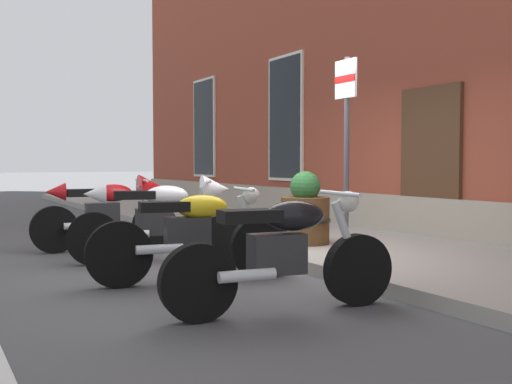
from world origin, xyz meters
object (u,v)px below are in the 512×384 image
at_px(motorcycle_red_sport, 112,209).
at_px(motorcycle_white_sport, 166,215).
at_px(motorcycle_yellow_naked, 194,235).
at_px(parking_sign, 346,127).
at_px(motorcycle_black_naked, 285,253).
at_px(barrel_planter, 305,214).

xyz_separation_m(motorcycle_red_sport, motorcycle_white_sport, (1.31, 0.28, 0.01)).
height_order(motorcycle_white_sport, motorcycle_yellow_naked, motorcycle_white_sport).
xyz_separation_m(motorcycle_yellow_naked, parking_sign, (0.00, 1.92, 1.14)).
bearing_deg(motorcycle_white_sport, motorcycle_yellow_naked, -8.92).
bearing_deg(motorcycle_red_sport, motorcycle_black_naked, 3.04).
distance_m(motorcycle_black_naked, barrel_planter, 3.05).
height_order(motorcycle_red_sport, motorcycle_yellow_naked, motorcycle_red_sport).
relative_size(motorcycle_red_sport, barrel_planter, 2.10).
bearing_deg(motorcycle_white_sport, barrel_planter, 79.19).
relative_size(motorcycle_yellow_naked, motorcycle_black_naked, 1.04).
xyz_separation_m(motorcycle_black_naked, parking_sign, (-1.44, 1.78, 1.14)).
distance_m(motorcycle_white_sport, motorcycle_yellow_naked, 1.32).
relative_size(motorcycle_red_sport, motorcycle_white_sport, 0.95).
distance_m(motorcycle_red_sport, parking_sign, 3.45).
bearing_deg(motorcycle_black_naked, barrel_planter, 141.92).
relative_size(motorcycle_white_sport, motorcycle_yellow_naked, 1.02).
bearing_deg(parking_sign, barrel_planter, 174.26).
height_order(motorcycle_yellow_naked, motorcycle_black_naked, motorcycle_black_naked).
distance_m(motorcycle_yellow_naked, motorcycle_black_naked, 1.45).
height_order(parking_sign, barrel_planter, parking_sign).
distance_m(motorcycle_red_sport, motorcycle_yellow_naked, 2.61).
bearing_deg(motorcycle_red_sport, parking_sign, 37.42).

